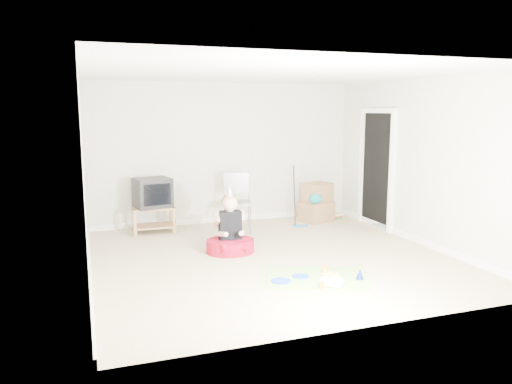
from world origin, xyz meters
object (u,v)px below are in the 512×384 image
object	(u,v)px
tv_stand	(153,217)
birthday_cake	(332,283)
crt_tv	(152,193)
seated_woman	(230,238)
folding_chair	(237,202)
cardboard_boxes	(317,203)

from	to	relation	value
tv_stand	birthday_cake	bearing A→B (deg)	-63.52
crt_tv	birthday_cake	bearing A→B (deg)	-75.88
tv_stand	seated_woman	world-z (taller)	seated_woman
tv_stand	seated_woman	xyz separation A→B (m)	(0.92, -1.61, -0.04)
tv_stand	crt_tv	bearing A→B (deg)	-90.00
folding_chair	birthday_cake	distance (m)	3.06
crt_tv	seated_woman	bearing A→B (deg)	-72.63
cardboard_boxes	birthday_cake	xyz separation A→B (m)	(-1.39, -3.28, -0.31)
tv_stand	birthday_cake	distance (m)	3.79
tv_stand	folding_chair	xyz separation A→B (m)	(1.40, -0.37, 0.24)
folding_chair	seated_woman	world-z (taller)	folding_chair
tv_stand	crt_tv	world-z (taller)	crt_tv
folding_chair	seated_woman	bearing A→B (deg)	-111.43
tv_stand	folding_chair	distance (m)	1.47
folding_chair	birthday_cake	xyz separation A→B (m)	(0.28, -3.01, -0.47)
crt_tv	folding_chair	distance (m)	1.46
birthday_cake	seated_woman	bearing A→B (deg)	113.37
cardboard_boxes	birthday_cake	bearing A→B (deg)	-112.89
seated_woman	folding_chair	bearing A→B (deg)	68.57
crt_tv	seated_woman	world-z (taller)	seated_woman
cardboard_boxes	seated_woman	world-z (taller)	seated_woman
crt_tv	seated_woman	size ratio (longest dim) A/B	0.57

